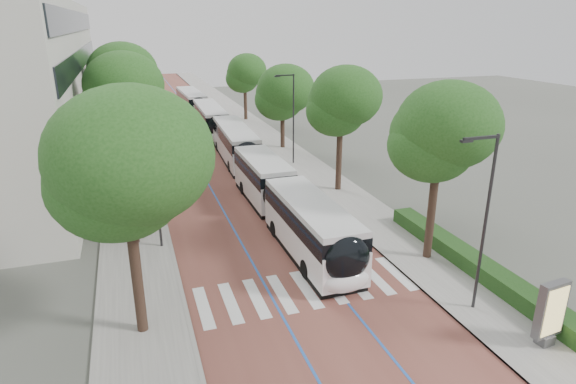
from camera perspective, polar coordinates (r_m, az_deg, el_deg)
name	(u,v)px	position (r m, az deg, el deg)	size (l,w,h in m)	color
ground	(309,301)	(23.11, 2.55, -12.76)	(160.00, 160.00, 0.00)	#51544C
road	(192,130)	(59.92, -11.31, 7.25)	(11.00, 140.00, 0.02)	brown
sidewalk_left	(127,134)	(59.49, -18.52, 6.58)	(4.00, 140.00, 0.12)	gray
sidewalk_right	(252,125)	(61.26, -4.30, 7.88)	(4.00, 140.00, 0.12)	gray
kerb_left	(144,133)	(59.51, -16.69, 6.77)	(0.20, 140.00, 0.14)	gray
kerb_right	(237,126)	(60.83, -6.05, 7.74)	(0.20, 140.00, 0.14)	gray
zebra_crossing	(306,289)	(23.96, 2.14, -11.42)	(10.55, 3.60, 0.01)	silver
lane_line_left	(179,131)	(59.75, -12.84, 7.12)	(0.12, 126.00, 0.01)	#2356B0
lane_line_right	(205,129)	(60.13, -9.79, 7.39)	(0.12, 126.00, 0.01)	#2356B0
hedge	(473,262)	(27.10, 21.03, -7.75)	(1.20, 14.00, 0.80)	#183B14
streetlight_near	(484,211)	(21.84, 22.17, -2.13)	(1.82, 0.20, 8.00)	#28282A
streetlight_far	(292,112)	(43.15, 0.43, 9.47)	(1.82, 0.20, 8.00)	#28282A
lamp_post_left	(155,180)	(27.48, -15.44, 1.39)	(0.14, 0.14, 8.00)	#28282A
trees_left	(121,93)	(42.84, -19.16, 11.07)	(6.16, 60.91, 10.18)	black
trees_right	(304,97)	(43.13, 1.90, 11.24)	(5.77, 47.13, 9.10)	black
lead_bus	(288,205)	(29.81, 0.04, -1.54)	(2.65, 18.41, 3.20)	black
bus_queued_0	(236,144)	(45.03, -6.18, 5.62)	(3.04, 12.49, 3.20)	white
bus_queued_1	(211,120)	(56.97, -9.14, 8.41)	(2.85, 12.46, 3.20)	white
bus_queued_2	(192,103)	(70.02, -11.30, 10.32)	(2.88, 12.47, 3.20)	white
ad_panel	(550,312)	(21.99, 28.66, -12.41)	(1.37, 0.58, 2.78)	#59595B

